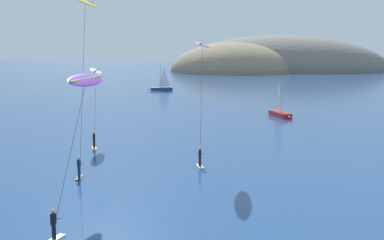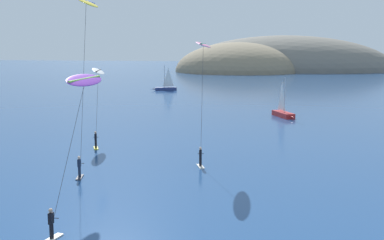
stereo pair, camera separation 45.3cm
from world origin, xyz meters
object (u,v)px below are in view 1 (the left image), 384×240
kitesurfer_pink (202,53)px  sailboat_near (281,112)px  kitesurfer_yellow (85,14)px  kitesurfer_purple (84,91)px  sailboat_far (160,88)px  kitesurfer_white (96,77)px

kitesurfer_pink → sailboat_near: bearing=75.3°
kitesurfer_yellow → kitesurfer_purple: bearing=-69.0°
sailboat_near → kitesurfer_purple: (-12.32, -41.48, 6.72)m
sailboat_far → kitesurfer_white: bearing=-82.9°
sailboat_near → kitesurfer_white: 29.20m
kitesurfer_white → kitesurfer_yellow: kitesurfer_yellow is taller
sailboat_near → kitesurfer_yellow: 37.80m
sailboat_near → sailboat_far: size_ratio=0.98×
kitesurfer_pink → kitesurfer_purple: (-5.13, -14.05, -2.07)m
sailboat_near → sailboat_far: 45.62m
sailboat_far → kitesurfer_yellow: bearing=-81.1°
kitesurfer_purple → kitesurfer_white: size_ratio=1.21×
sailboat_far → kitesurfer_purple: (14.40, -78.46, 6.72)m
sailboat_far → kitesurfer_yellow: (10.81, -69.12, 11.96)m
kitesurfer_white → sailboat_far: bearing=97.1°
sailboat_near → kitesurfer_yellow: (-15.91, -32.14, 11.96)m
kitesurfer_white → kitesurfer_purple: bearing=-70.7°
kitesurfer_purple → kitesurfer_yellow: size_ratio=0.67×
sailboat_far → kitesurfer_pink: 67.87m
sailboat_near → kitesurfer_pink: 29.68m
sailboat_far → kitesurfer_pink: bearing=-73.1°
kitesurfer_pink → kitesurfer_yellow: bearing=-151.6°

